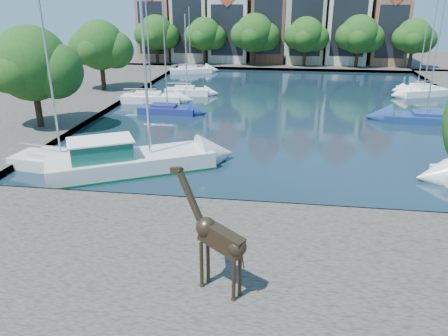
% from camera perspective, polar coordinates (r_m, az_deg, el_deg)
% --- Properties ---
extents(ground, '(160.00, 160.00, 0.00)m').
position_cam_1_polar(ground, '(23.60, 8.92, -5.62)').
color(ground, '#38332B').
rests_on(ground, ground).
extents(water_basin, '(38.00, 50.00, 0.08)m').
position_cam_1_polar(water_basin, '(46.30, 8.79, 7.89)').
color(water_basin, black).
rests_on(water_basin, ground).
extents(near_quay, '(50.00, 14.00, 0.50)m').
position_cam_1_polar(near_quay, '(17.48, 9.07, -15.25)').
color(near_quay, '#514D46').
rests_on(near_quay, ground).
extents(far_quay, '(60.00, 16.00, 0.50)m').
position_cam_1_polar(far_quay, '(77.77, 8.74, 13.43)').
color(far_quay, '#514D46').
rests_on(far_quay, ground).
extents(left_quay, '(14.00, 52.00, 0.50)m').
position_cam_1_polar(left_quay, '(52.25, -20.09, 8.62)').
color(left_quay, '#514D46').
rests_on(left_quay, ground).
extents(townhouse_west_end, '(5.44, 9.18, 14.93)m').
position_cam_1_polar(townhouse_west_end, '(80.30, -8.53, 18.79)').
color(townhouse_west_end, '#976752').
rests_on(townhouse_west_end, far_quay).
extents(townhouse_west_mid, '(5.94, 9.18, 16.79)m').
position_cam_1_polar(townhouse_west_mid, '(78.81, -4.12, 19.55)').
color(townhouse_west_mid, '#B9A78E').
rests_on(townhouse_west_mid, far_quay).
extents(townhouse_west_inner, '(6.43, 9.18, 15.15)m').
position_cam_1_polar(townhouse_west_inner, '(77.76, 0.85, 18.92)').
color(townhouse_west_inner, beige).
rests_on(townhouse_west_inner, far_quay).
extents(townhouse_center, '(5.44, 9.18, 16.93)m').
position_cam_1_polar(townhouse_center, '(77.17, 5.94, 19.55)').
color(townhouse_center, brown).
rests_on(townhouse_center, far_quay).
extents(townhouse_east_inner, '(5.94, 9.18, 15.79)m').
position_cam_1_polar(townhouse_east_inner, '(77.17, 10.63, 18.85)').
color(townhouse_east_inner, tan).
rests_on(townhouse_east_inner, far_quay).
extents(townhouse_east_mid, '(6.43, 9.18, 16.65)m').
position_cam_1_polar(townhouse_east_mid, '(77.65, 15.71, 18.74)').
color(townhouse_east_mid, beige).
rests_on(townhouse_east_mid, far_quay).
extents(townhouse_east_end, '(5.44, 9.18, 14.43)m').
position_cam_1_polar(townhouse_east_end, '(78.73, 20.54, 17.51)').
color(townhouse_east_end, brown).
rests_on(townhouse_east_end, far_quay).
extents(far_tree_far_west, '(7.28, 5.60, 7.68)m').
position_cam_1_polar(far_tree_far_west, '(74.84, -8.81, 16.93)').
color(far_tree_far_west, '#332114').
rests_on(far_tree_far_west, far_quay).
extents(far_tree_west, '(6.76, 5.20, 7.36)m').
position_cam_1_polar(far_tree_west, '(72.99, -2.50, 16.96)').
color(far_tree_west, '#332114').
rests_on(far_tree_west, far_quay).
extents(far_tree_mid_west, '(7.80, 6.00, 8.00)m').
position_cam_1_polar(far_tree_mid_west, '(71.96, 4.07, 17.04)').
color(far_tree_mid_west, '#332114').
rests_on(far_tree_mid_west, far_quay).
extents(far_tree_mid_east, '(7.02, 5.40, 7.52)m').
position_cam_1_polar(far_tree_mid_east, '(71.83, 10.72, 16.60)').
color(far_tree_mid_east, '#332114').
rests_on(far_tree_mid_east, far_quay).
extents(far_tree_east, '(7.54, 5.80, 7.84)m').
position_cam_1_polar(far_tree_east, '(72.58, 17.30, 16.17)').
color(far_tree_east, '#332114').
rests_on(far_tree_east, far_quay).
extents(far_tree_far_east, '(6.76, 5.20, 7.36)m').
position_cam_1_polar(far_tree_far_east, '(74.20, 23.59, 15.36)').
color(far_tree_far_east, '#332114').
rests_on(far_tree_far_east, far_quay).
extents(side_tree_left_near, '(7.80, 6.00, 8.20)m').
position_cam_1_polar(side_tree_left_near, '(39.09, -23.70, 12.08)').
color(side_tree_left_near, '#332114').
rests_on(side_tree_left_near, left_quay).
extents(side_tree_left_far, '(7.28, 5.60, 7.88)m').
position_cam_1_polar(side_tree_left_far, '(53.71, -15.79, 14.99)').
color(side_tree_left_far, '#332114').
rests_on(side_tree_left_far, left_quay).
extents(giraffe_statue, '(2.94, 1.71, 4.49)m').
position_cam_1_polar(giraffe_statue, '(15.65, -1.10, -8.93)').
color(giraffe_statue, '#332619').
rests_on(giraffe_statue, near_quay).
extents(motorsailer, '(10.65, 7.67, 11.87)m').
position_cam_1_polar(motorsailer, '(28.63, -12.66, 1.20)').
color(motorsailer, silver).
rests_on(motorsailer, water_basin).
extents(sailboat_left_a, '(7.01, 3.27, 12.58)m').
position_cam_1_polar(sailboat_left_a, '(30.51, -20.43, 1.05)').
color(sailboat_left_a, silver).
rests_on(sailboat_left_a, water_basin).
extents(sailboat_left_b, '(5.65, 2.17, 10.63)m').
position_cam_1_polar(sailboat_left_b, '(43.24, -7.39, 7.77)').
color(sailboat_left_b, navy).
rests_on(sailboat_left_b, water_basin).
extents(sailboat_left_c, '(6.48, 2.87, 11.04)m').
position_cam_1_polar(sailboat_left_c, '(48.32, -9.47, 9.20)').
color(sailboat_left_c, white).
rests_on(sailboat_left_c, water_basin).
extents(sailboat_left_d, '(5.14, 1.98, 8.91)m').
position_cam_1_polar(sailboat_left_d, '(51.54, -4.84, 10.11)').
color(sailboat_left_d, white).
rests_on(sailboat_left_d, water_basin).
extents(sailboat_left_e, '(6.47, 4.48, 9.37)m').
position_cam_1_polar(sailboat_left_e, '(67.38, -4.40, 12.72)').
color(sailboat_left_e, white).
rests_on(sailboat_left_e, water_basin).
extents(sailboat_right_b, '(7.47, 3.01, 11.96)m').
position_cam_1_polar(sailboat_right_b, '(43.77, 24.82, 6.13)').
color(sailboat_right_b, navy).
rests_on(sailboat_right_b, water_basin).
extents(sailboat_right_c, '(6.17, 4.17, 10.79)m').
position_cam_1_polar(sailboat_right_c, '(55.82, 24.58, 9.19)').
color(sailboat_right_c, white).
rests_on(sailboat_right_c, water_basin).
extents(sailboat_right_d, '(4.83, 2.92, 7.80)m').
position_cam_1_polar(sailboat_right_d, '(58.22, 23.92, 9.62)').
color(sailboat_right_d, white).
rests_on(sailboat_right_d, water_basin).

